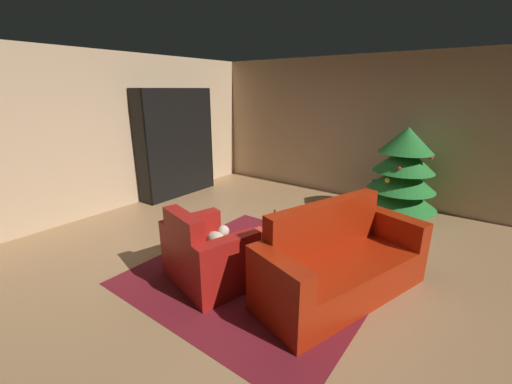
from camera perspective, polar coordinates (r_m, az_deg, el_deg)
The scene contains 11 objects.
ground_plane at distance 4.18m, azimuth 1.58°, elevation -11.71°, with size 7.66×7.66×0.00m, color #9C744D.
wall_back at distance 6.54m, azimuth 18.23°, elevation 10.39°, with size 6.50×0.06×2.65m, color tan.
wall_left at distance 6.14m, azimuth -23.98°, elevation 9.35°, with size 0.06×6.39×2.65m, color tan.
area_rug at distance 3.94m, azimuth 0.90°, elevation -13.65°, with size 2.54×2.57×0.01m, color maroon.
bookshelf_unit at distance 6.68m, azimuth -13.10°, elevation 8.21°, with size 0.38×1.61×2.06m.
armchair_red at distance 3.66m, azimuth -8.64°, elevation -11.03°, with size 1.08×0.93×0.87m.
couch_red at distance 3.54m, azimuth 14.41°, elevation -12.32°, with size 1.29×2.03×0.94m.
coffee_table at distance 3.77m, azimuth 1.73°, elevation -8.87°, with size 0.75×0.75×0.40m.
book_stack_on_table at distance 3.77m, azimuth 1.14°, elevation -7.28°, with size 0.21×0.17×0.10m.
bottle_on_table at distance 3.87m, azimuth 3.26°, elevation -5.67°, with size 0.06×0.06×0.30m.
decorated_tree at distance 5.75m, azimuth 24.27°, elevation 3.00°, with size 1.17×1.17×1.49m.
Camera 1 is at (2.10, -2.98, 2.05)m, focal length 22.84 mm.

